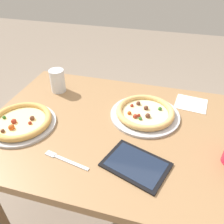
{
  "coord_description": "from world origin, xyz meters",
  "views": [
    {
      "loc": [
        0.2,
        -0.81,
        1.45
      ],
      "look_at": [
        -0.04,
        0.06,
        0.78
      ],
      "focal_mm": 37.07,
      "sensor_mm": 36.0,
      "label": 1
    }
  ],
  "objects_px": {
    "pizza_near": "(21,122)",
    "pizza_far": "(145,113)",
    "tablet": "(136,165)",
    "water_cup_clear": "(58,80)",
    "fork": "(64,160)"
  },
  "relations": [
    {
      "from": "tablet",
      "to": "fork",
      "type": "bearing_deg",
      "value": -170.04
    },
    {
      "from": "water_cup_clear",
      "to": "fork",
      "type": "distance_m",
      "value": 0.55
    },
    {
      "from": "pizza_near",
      "to": "fork",
      "type": "height_order",
      "value": "pizza_near"
    },
    {
      "from": "pizza_near",
      "to": "pizza_far",
      "type": "relative_size",
      "value": 0.94
    },
    {
      "from": "fork",
      "to": "tablet",
      "type": "distance_m",
      "value": 0.28
    },
    {
      "from": "pizza_far",
      "to": "fork",
      "type": "distance_m",
      "value": 0.46
    },
    {
      "from": "water_cup_clear",
      "to": "fork",
      "type": "bearing_deg",
      "value": -61.84
    },
    {
      "from": "pizza_far",
      "to": "tablet",
      "type": "xyz_separation_m",
      "value": [
        0.02,
        -0.32,
        -0.01
      ]
    },
    {
      "from": "pizza_far",
      "to": "tablet",
      "type": "relative_size",
      "value": 1.21
    },
    {
      "from": "pizza_near",
      "to": "water_cup_clear",
      "type": "relative_size",
      "value": 2.47
    },
    {
      "from": "pizza_far",
      "to": "fork",
      "type": "height_order",
      "value": "pizza_far"
    },
    {
      "from": "tablet",
      "to": "water_cup_clear",
      "type": "bearing_deg",
      "value": 141.08
    },
    {
      "from": "pizza_near",
      "to": "fork",
      "type": "xyz_separation_m",
      "value": [
        0.29,
        -0.15,
        -0.02
      ]
    },
    {
      "from": "pizza_far",
      "to": "water_cup_clear",
      "type": "distance_m",
      "value": 0.53
    },
    {
      "from": "pizza_near",
      "to": "pizza_far",
      "type": "bearing_deg",
      "value": 22.32
    }
  ]
}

